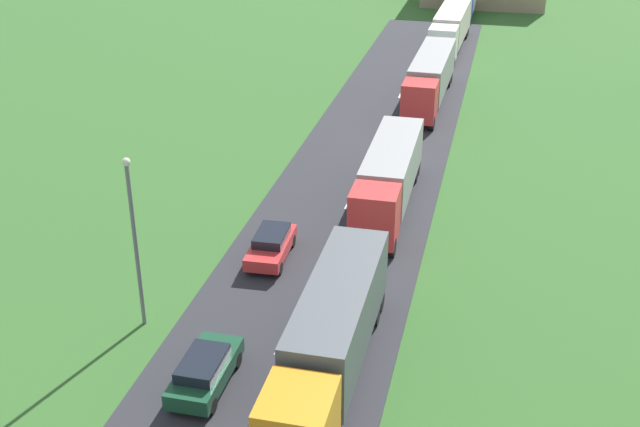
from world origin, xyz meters
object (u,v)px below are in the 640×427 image
object	(u,v)px
truck_second	(331,336)
truck_fourth	(430,77)
truck_third	(389,176)
car_fifth	(271,245)
lamppost_second	(134,235)
truck_fifth	(451,27)
car_fourth	(205,370)

from	to	relation	value
truck_second	truck_fourth	world-z (taller)	truck_second
truck_fourth	truck_second	bearing A→B (deg)	-89.66
truck_second	truck_fourth	bearing A→B (deg)	90.34
truck_third	car_fifth	distance (m)	8.77
truck_second	lamppost_second	size ratio (longest dim) A/B	1.61
truck_fourth	lamppost_second	xyz separation A→B (m)	(-8.82, -33.79, 2.37)
truck_fourth	truck_fifth	bearing A→B (deg)	89.60
car_fifth	car_fourth	bearing A→B (deg)	-87.72
truck_third	truck_fourth	size ratio (longest dim) A/B	0.91
truck_second	lamppost_second	xyz separation A→B (m)	(-9.04, 2.00, 2.33)
truck_third	truck_fifth	xyz separation A→B (m)	(0.20, 35.87, 0.13)
truck_fifth	car_fourth	world-z (taller)	truck_fifth
truck_third	truck_fifth	distance (m)	35.87
car_fourth	car_fifth	size ratio (longest dim) A/B	0.99
truck_fifth	car_fifth	xyz separation A→B (m)	(-5.06, -43.06, -1.38)
car_fourth	lamppost_second	distance (m)	6.70
truck_fifth	car_fifth	distance (m)	43.38
truck_second	truck_fifth	xyz separation A→B (m)	(-0.10, 52.01, 0.05)
truck_fourth	car_fifth	distance (m)	27.32
truck_third	car_fourth	bearing A→B (deg)	-104.04
car_fifth	truck_third	bearing A→B (deg)	55.92
truck_third	truck_fifth	size ratio (longest dim) A/B	0.87
truck_second	car_fifth	size ratio (longest dim) A/B	2.95
truck_fourth	truck_fifth	xyz separation A→B (m)	(0.11, 16.22, 0.09)
lamppost_second	truck_fifth	bearing A→B (deg)	79.87
car_fourth	lamppost_second	world-z (taller)	lamppost_second
truck_fifth	truck_fourth	bearing A→B (deg)	-90.40
truck_third	truck_fourth	xyz separation A→B (m)	(0.08, 19.65, 0.04)
truck_second	car_fourth	distance (m)	5.18
truck_second	lamppost_second	distance (m)	9.55
truck_third	truck_second	bearing A→B (deg)	-88.94
car_fourth	truck_fourth	bearing A→B (deg)	83.10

